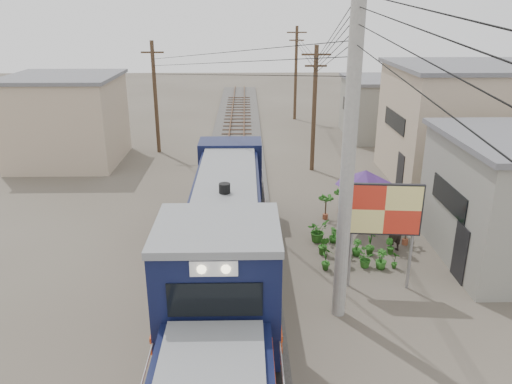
{
  "coord_description": "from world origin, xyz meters",
  "views": [
    {
      "loc": [
        0.7,
        -13.6,
        8.88
      ],
      "look_at": [
        1.06,
        4.4,
        2.2
      ],
      "focal_mm": 35.0,
      "sensor_mm": 36.0,
      "label": 1
    }
  ],
  "objects_px": {
    "market_umbrella": "(365,178)",
    "vendor": "(395,230)",
    "locomotive": "(225,247)",
    "billboard": "(384,212)"
  },
  "relations": [
    {
      "from": "market_umbrella",
      "to": "vendor",
      "type": "bearing_deg",
      "value": -65.54
    },
    {
      "from": "market_umbrella",
      "to": "vendor",
      "type": "distance_m",
      "value": 2.52
    },
    {
      "from": "market_umbrella",
      "to": "vendor",
      "type": "xyz_separation_m",
      "value": [
        0.84,
        -1.85,
        -1.5
      ]
    },
    {
      "from": "locomotive",
      "to": "billboard",
      "type": "height_order",
      "value": "locomotive"
    },
    {
      "from": "locomotive",
      "to": "vendor",
      "type": "distance_m",
      "value": 7.12
    },
    {
      "from": "locomotive",
      "to": "billboard",
      "type": "xyz_separation_m",
      "value": [
        5.09,
        0.37,
        0.99
      ]
    },
    {
      "from": "market_umbrella",
      "to": "vendor",
      "type": "height_order",
      "value": "market_umbrella"
    },
    {
      "from": "locomotive",
      "to": "billboard",
      "type": "bearing_deg",
      "value": 4.11
    },
    {
      "from": "billboard",
      "to": "locomotive",
      "type": "bearing_deg",
      "value": -170.69
    },
    {
      "from": "billboard",
      "to": "market_umbrella",
      "type": "height_order",
      "value": "billboard"
    }
  ]
}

